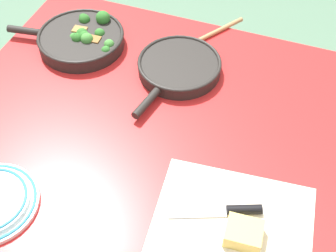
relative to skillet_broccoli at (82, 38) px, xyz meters
name	(u,v)px	position (x,y,z in m)	size (l,w,h in m)	color
ground_plane	(168,249)	(-0.39, 0.25, -0.75)	(14.00, 14.00, 0.00)	#51755B
dining_table_red	(168,146)	(-0.39, 0.25, -0.10)	(1.27, 1.01, 0.72)	red
skillet_broccoli	(82,38)	(0.00, 0.00, 0.00)	(0.39, 0.28, 0.08)	black
skillet_eggs	(179,67)	(-0.34, 0.01, -0.01)	(0.26, 0.37, 0.04)	black
wooden_spoon	(193,43)	(-0.34, -0.13, -0.02)	(0.21, 0.31, 0.02)	#A87A4C
parchment_sheet	(232,227)	(-0.64, 0.48, -0.03)	(0.40, 0.35, 0.00)	beige
grater_knife	(229,211)	(-0.62, 0.45, -0.02)	(0.22, 0.11, 0.02)	silver
cheese_block	(244,234)	(-0.67, 0.50, -0.01)	(0.09, 0.08, 0.04)	#E0C15B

